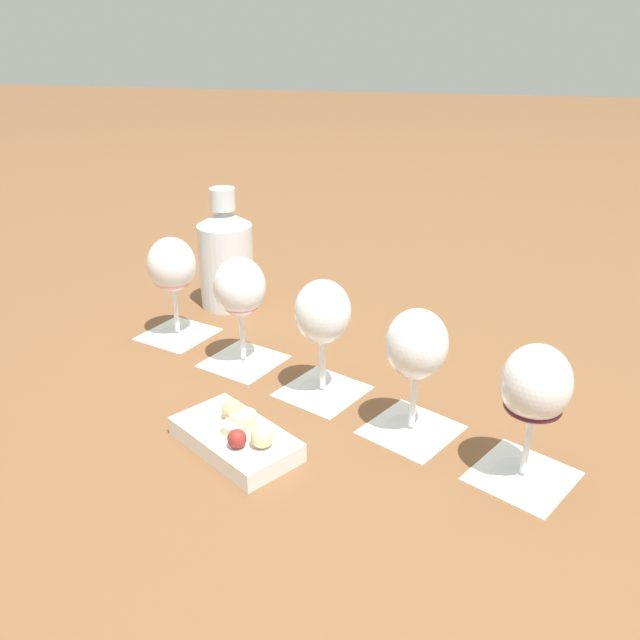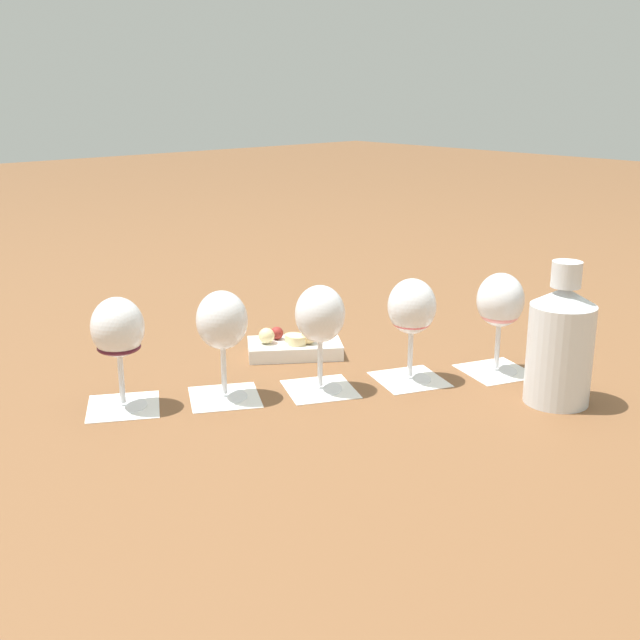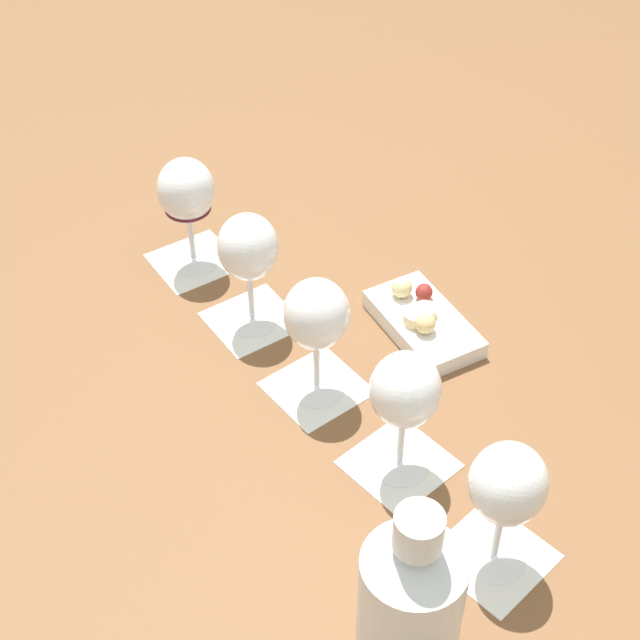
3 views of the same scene
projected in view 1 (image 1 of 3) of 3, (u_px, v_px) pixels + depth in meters
name	position (u px, v px, depth m)	size (l,w,h in m)	color
ground_plane	(319.00, 391.00, 0.95)	(8.00, 8.00, 0.00)	brown
tasting_card_0	(178.00, 334.00, 1.12)	(0.13, 0.13, 0.00)	white
tasting_card_1	(244.00, 361.00, 1.03)	(0.14, 0.14, 0.00)	white
tasting_card_2	(322.00, 391.00, 0.95)	(0.14, 0.14, 0.00)	white
tasting_card_3	(411.00, 429.00, 0.86)	(0.14, 0.14, 0.00)	white
tasting_card_4	(522.00, 476.00, 0.77)	(0.14, 0.14, 0.00)	white
wine_glass_0	(172.00, 270.00, 1.07)	(0.08, 0.08, 0.16)	white
wine_glass_1	(240.00, 293.00, 0.98)	(0.08, 0.08, 0.16)	white
wine_glass_2	(323.00, 318.00, 0.90)	(0.08, 0.08, 0.16)	white
wine_glass_3	(416.00, 351.00, 0.81)	(0.08, 0.08, 0.16)	white
wine_glass_4	(535.00, 390.00, 0.73)	(0.08, 0.08, 0.16)	white
ceramic_vase	(226.00, 256.00, 1.20)	(0.10, 0.10, 0.21)	silver
snack_dish	(237.00, 436.00, 0.82)	(0.18, 0.16, 0.05)	white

